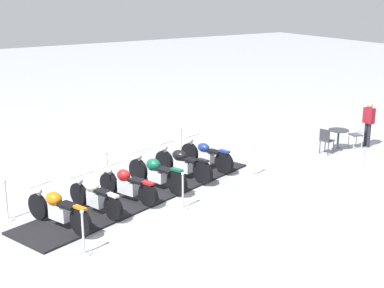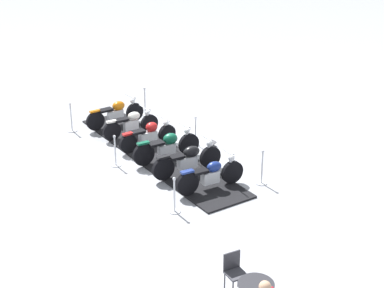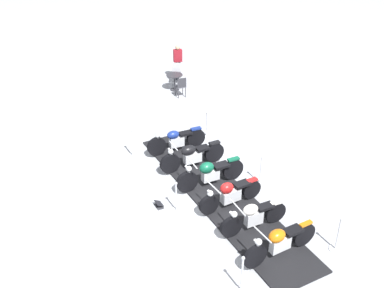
{
  "view_description": "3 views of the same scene",
  "coord_description": "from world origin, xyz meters",
  "px_view_note": "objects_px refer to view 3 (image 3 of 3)",
  "views": [
    {
      "loc": [
        13.5,
        -6.88,
        5.91
      ],
      "look_at": [
        -0.58,
        2.04,
        1.08
      ],
      "focal_mm": 52.18,
      "sensor_mm": 36.0,
      "label": 1
    },
    {
      "loc": [
        3.43,
        16.99,
        7.82
      ],
      "look_at": [
        -0.67,
        1.85,
        1.07
      ],
      "focal_mm": 54.35,
      "sensor_mm": 36.0,
      "label": 2
    },
    {
      "loc": [
        -2.84,
        -11.43,
        8.83
      ],
      "look_at": [
        -0.5,
        2.17,
        0.66
      ],
      "focal_mm": 44.07,
      "sensor_mm": 36.0,
      "label": 3
    }
  ],
  "objects_px": {
    "motorcycle_forest": "(210,173)",
    "stanchion_left_rear": "(337,240)",
    "cafe_chair_across_table": "(181,86)",
    "bystander_person": "(178,59)",
    "cafe_table": "(174,78)",
    "motorcycle_cream": "(253,216)",
    "motorcycle_maroon": "(230,194)",
    "cafe_chair_near_table": "(176,72)",
    "stanchion_right_mid": "(176,201)",
    "motorcycle_copper": "(280,241)",
    "info_placard": "(159,205)",
    "stanchion_left_front": "(207,128)",
    "motorcycle_navy": "(176,140)",
    "stanchion_left_mid": "(260,174)",
    "motorcycle_black": "(192,155)",
    "stanchion_right_rear": "(242,280)"
  },
  "relations": [
    {
      "from": "motorcycle_forest",
      "to": "stanchion_left_rear",
      "type": "distance_m",
      "value": 4.36
    },
    {
      "from": "cafe_chair_across_table",
      "to": "bystander_person",
      "type": "xyz_separation_m",
      "value": [
        0.15,
        1.98,
        0.48
      ]
    },
    {
      "from": "motorcycle_forest",
      "to": "cafe_table",
      "type": "relative_size",
      "value": 3.07
    },
    {
      "from": "motorcycle_cream",
      "to": "bystander_person",
      "type": "bearing_deg",
      "value": -103.27
    },
    {
      "from": "motorcycle_maroon",
      "to": "cafe_chair_near_table",
      "type": "relative_size",
      "value": 2.17
    },
    {
      "from": "stanchion_right_mid",
      "to": "motorcycle_cream",
      "type": "bearing_deg",
      "value": -32.05
    },
    {
      "from": "motorcycle_copper",
      "to": "stanchion_right_mid",
      "type": "relative_size",
      "value": 2.14
    },
    {
      "from": "info_placard",
      "to": "bystander_person",
      "type": "xyz_separation_m",
      "value": [
        1.98,
        9.58,
        0.97
      ]
    },
    {
      "from": "stanchion_left_rear",
      "to": "motorcycle_maroon",
      "type": "bearing_deg",
      "value": 136.47
    },
    {
      "from": "stanchion_left_front",
      "to": "cafe_chair_across_table",
      "type": "xyz_separation_m",
      "value": [
        -0.42,
        3.63,
        0.21
      ]
    },
    {
      "from": "motorcycle_maroon",
      "to": "cafe_table",
      "type": "xyz_separation_m",
      "value": [
        -0.43,
        8.78,
        0.07
      ]
    },
    {
      "from": "info_placard",
      "to": "cafe_chair_across_table",
      "type": "xyz_separation_m",
      "value": [
        1.83,
        7.6,
        0.49
      ]
    },
    {
      "from": "info_placard",
      "to": "bystander_person",
      "type": "distance_m",
      "value": 9.83
    },
    {
      "from": "motorcycle_navy",
      "to": "stanchion_left_front",
      "type": "relative_size",
      "value": 2.08
    },
    {
      "from": "bystander_person",
      "to": "cafe_table",
      "type": "bearing_deg",
      "value": -17.25
    },
    {
      "from": "motorcycle_cream",
      "to": "stanchion_left_rear",
      "type": "relative_size",
      "value": 1.9
    },
    {
      "from": "stanchion_left_mid",
      "to": "stanchion_left_rear",
      "type": "height_order",
      "value": "stanchion_left_rear"
    },
    {
      "from": "motorcycle_black",
      "to": "motorcycle_cream",
      "type": "relative_size",
      "value": 1.12
    },
    {
      "from": "motorcycle_forest",
      "to": "cafe_chair_near_table",
      "type": "bearing_deg",
      "value": -106.65
    },
    {
      "from": "motorcycle_black",
      "to": "info_placard",
      "type": "height_order",
      "value": "motorcycle_black"
    },
    {
      "from": "motorcycle_maroon",
      "to": "info_placard",
      "type": "bearing_deg",
      "value": -30.36
    },
    {
      "from": "info_placard",
      "to": "motorcycle_forest",
      "type": "bearing_deg",
      "value": -84.38
    },
    {
      "from": "stanchion_left_rear",
      "to": "info_placard",
      "type": "bearing_deg",
      "value": 149.48
    },
    {
      "from": "motorcycle_black",
      "to": "stanchion_right_mid",
      "type": "relative_size",
      "value": 2.22
    },
    {
      "from": "stanchion_right_mid",
      "to": "bystander_person",
      "type": "distance_m",
      "value": 9.99
    },
    {
      "from": "motorcycle_maroon",
      "to": "info_placard",
      "type": "relative_size",
      "value": 5.43
    },
    {
      "from": "motorcycle_black",
      "to": "stanchion_right_rear",
      "type": "relative_size",
      "value": 2.06
    },
    {
      "from": "motorcycle_black",
      "to": "cafe_table",
      "type": "relative_size",
      "value": 3.06
    },
    {
      "from": "info_placard",
      "to": "bystander_person",
      "type": "relative_size",
      "value": 0.22
    },
    {
      "from": "motorcycle_forest",
      "to": "motorcycle_maroon",
      "type": "height_order",
      "value": "motorcycle_forest"
    },
    {
      "from": "motorcycle_black",
      "to": "stanchion_left_rear",
      "type": "distance_m",
      "value": 5.49
    },
    {
      "from": "motorcycle_forest",
      "to": "stanchion_left_front",
      "type": "xyz_separation_m",
      "value": [
        0.55,
        3.21,
        -0.19
      ]
    },
    {
      "from": "stanchion_left_front",
      "to": "stanchion_right_rear",
      "type": "bearing_deg",
      "value": -95.02
    },
    {
      "from": "stanchion_right_rear",
      "to": "motorcycle_copper",
      "type": "bearing_deg",
      "value": 36.71
    },
    {
      "from": "motorcycle_maroon",
      "to": "stanchion_left_front",
      "type": "height_order",
      "value": "stanchion_left_front"
    },
    {
      "from": "motorcycle_black",
      "to": "motorcycle_navy",
      "type": "bearing_deg",
      "value": -87.91
    },
    {
      "from": "stanchion_left_rear",
      "to": "cafe_table",
      "type": "xyz_separation_m",
      "value": [
        -2.79,
        11.02,
        0.24
      ]
    },
    {
      "from": "info_placard",
      "to": "stanchion_left_mid",
      "type": "bearing_deg",
      "value": -97.0
    },
    {
      "from": "stanchion_right_rear",
      "to": "stanchion_left_rear",
      "type": "bearing_deg",
      "value": 18.41
    },
    {
      "from": "motorcycle_copper",
      "to": "stanchion_left_front",
      "type": "distance_m",
      "value": 6.65
    },
    {
      "from": "motorcycle_navy",
      "to": "motorcycle_copper",
      "type": "distance_m",
      "value": 5.98
    },
    {
      "from": "stanchion_right_rear",
      "to": "bystander_person",
      "type": "height_order",
      "value": "bystander_person"
    },
    {
      "from": "motorcycle_black",
      "to": "motorcycle_cream",
      "type": "height_order",
      "value": "motorcycle_black"
    },
    {
      "from": "stanchion_left_rear",
      "to": "info_placard",
      "type": "height_order",
      "value": "stanchion_left_rear"
    },
    {
      "from": "motorcycle_forest",
      "to": "cafe_chair_near_table",
      "type": "xyz_separation_m",
      "value": [
        0.14,
        8.44,
        0.03
      ]
    },
    {
      "from": "motorcycle_forest",
      "to": "info_placard",
      "type": "bearing_deg",
      "value": 8.36
    },
    {
      "from": "bystander_person",
      "to": "stanchion_right_rear",
      "type": "bearing_deg",
      "value": -3.36
    },
    {
      "from": "motorcycle_navy",
      "to": "cafe_chair_near_table",
      "type": "relative_size",
      "value": 2.27
    },
    {
      "from": "motorcycle_maroon",
      "to": "stanchion_left_mid",
      "type": "height_order",
      "value": "stanchion_left_mid"
    },
    {
      "from": "bystander_person",
      "to": "motorcycle_forest",
      "type": "bearing_deg",
      "value": -3.47
    }
  ]
}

